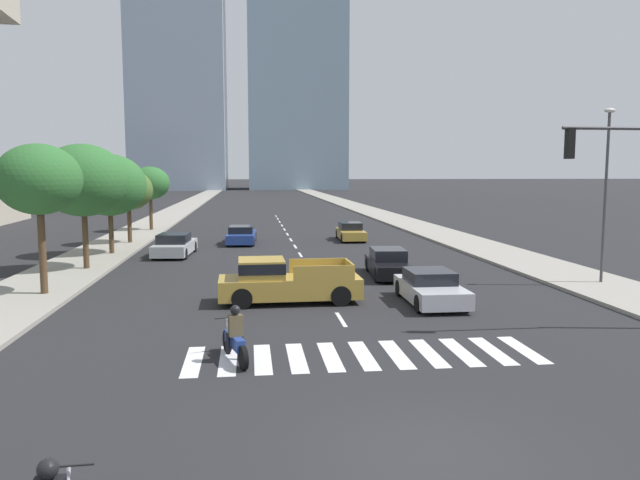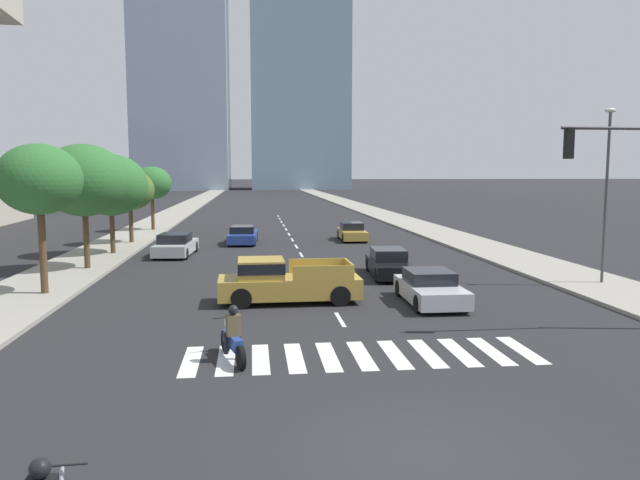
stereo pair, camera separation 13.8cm
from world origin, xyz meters
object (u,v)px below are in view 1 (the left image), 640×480
object	(u,v)px
pickup_truck	(283,281)
street_lamp_east	(606,182)
sedan_gold_1	(351,232)
street_tree_second	(83,180)
sedan_blue_0	(242,235)
street_tree_fourth	(128,190)
sedan_silver_3	(431,288)
street_tree_third	(109,185)
motorcycle_trailing	(235,339)
sedan_black_4	(389,264)
street_tree_fifth	(150,183)
sedan_silver_2	(175,245)
street_tree_nearest	(39,180)

from	to	relation	value
pickup_truck	street_lamp_east	xyz separation A→B (m)	(13.92, 1.89, 3.64)
sedan_gold_1	street_tree_second	size ratio (longest dim) A/B	0.72
sedan_blue_0	street_lamp_east	xyz separation A→B (m)	(15.66, -17.38, 3.88)
pickup_truck	street_tree_fourth	distance (m)	21.90
sedan_silver_3	street_tree_third	bearing A→B (deg)	-134.39
motorcycle_trailing	sedan_black_4	size ratio (longest dim) A/B	0.46
street_tree_fourth	street_tree_fifth	size ratio (longest dim) A/B	0.95
sedan_silver_3	sedan_black_4	bearing A→B (deg)	-177.40
motorcycle_trailing	street_tree_fourth	world-z (taller)	street_tree_fourth
pickup_truck	sedan_silver_3	bearing A→B (deg)	171.51
sedan_black_4	street_tree_third	size ratio (longest dim) A/B	0.82
pickup_truck	street_tree_third	distance (m)	17.17
pickup_truck	sedan_silver_3	xyz separation A→B (m)	(5.49, -0.74, -0.24)
pickup_truck	sedan_gold_1	size ratio (longest dim) A/B	1.21
sedan_blue_0	street_lamp_east	bearing A→B (deg)	-135.09
street_tree_second	street_tree_fourth	distance (m)	11.23
pickup_truck	street_lamp_east	distance (m)	14.51
motorcycle_trailing	street_tree_fifth	size ratio (longest dim) A/B	0.42
street_tree_fifth	street_tree_third	bearing A→B (deg)	-90.00
sedan_silver_2	street_tree_second	size ratio (longest dim) A/B	0.80
street_tree_fifth	sedan_silver_2	bearing A→B (deg)	-76.39
sedan_silver_2	sedan_black_4	world-z (taller)	sedan_silver_2
motorcycle_trailing	sedan_gold_1	xyz separation A→B (m)	(7.67, 27.31, 0.00)
sedan_silver_2	motorcycle_trailing	bearing A→B (deg)	-164.88
sedan_silver_3	pickup_truck	bearing A→B (deg)	-96.96
pickup_truck	sedan_gold_1	bearing A→B (deg)	-107.27
sedan_silver_2	street_lamp_east	world-z (taller)	street_lamp_east
street_tree_nearest	sedan_silver_2	bearing A→B (deg)	72.21
sedan_silver_2	street_lamp_east	size ratio (longest dim) A/B	0.66
sedan_silver_3	street_tree_third	world-z (taller)	street_tree_third
street_tree_second	sedan_blue_0	bearing A→B (deg)	55.27
motorcycle_trailing	sedan_silver_2	bearing A→B (deg)	-5.12
sedan_silver_2	street_tree_nearest	world-z (taller)	street_tree_nearest
street_tree_second	sedan_black_4	bearing A→B (deg)	-12.19
sedan_gold_1	sedan_black_4	size ratio (longest dim) A/B	0.92
sedan_gold_1	street_tree_fourth	world-z (taller)	street_tree_fourth
sedan_gold_1	sedan_black_4	xyz separation A→B (m)	(-0.74, -15.11, 0.00)
street_tree_nearest	street_tree_third	size ratio (longest dim) A/B	1.01
motorcycle_trailing	sedan_blue_0	bearing A→B (deg)	-15.77
pickup_truck	sedan_blue_0	bearing A→B (deg)	-85.63
sedan_blue_0	sedan_gold_1	world-z (taller)	sedan_gold_1
motorcycle_trailing	street_tree_fifth	distance (m)	36.67
pickup_truck	street_tree_fifth	distance (m)	30.41
sedan_gold_1	street_tree_nearest	size ratio (longest dim) A/B	0.75
sedan_gold_1	street_tree_third	xyz separation A→B (m)	(-15.29, -6.32, 3.55)
sedan_silver_3	street_tree_fourth	bearing A→B (deg)	-143.37
street_tree_nearest	pickup_truck	bearing A→B (deg)	-12.95
sedan_blue_0	street_lamp_east	world-z (taller)	street_lamp_east
motorcycle_trailing	sedan_black_4	distance (m)	14.03
sedan_gold_1	street_lamp_east	bearing A→B (deg)	24.60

